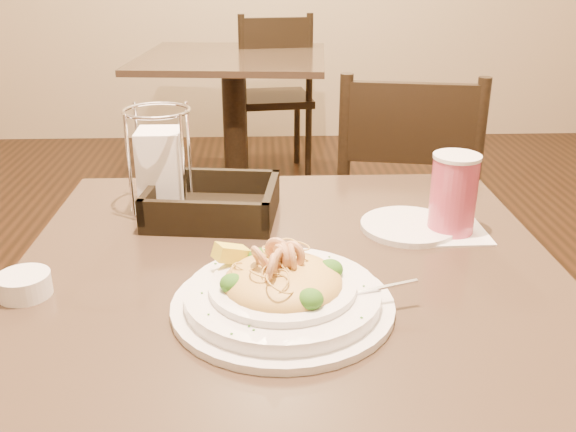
{
  "coord_description": "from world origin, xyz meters",
  "views": [
    {
      "loc": [
        -0.04,
        -0.94,
        1.24
      ],
      "look_at": [
        0.0,
        0.02,
        0.84
      ],
      "focal_mm": 40.0,
      "sensor_mm": 36.0,
      "label": 1
    }
  ],
  "objects_px": {
    "drink_glass": "(453,195)",
    "background_table": "(234,103)",
    "pasta_bowl": "(282,290)",
    "bread_basket": "(213,206)",
    "butter_ramekin": "(24,285)",
    "main_table": "(288,384)",
    "side_plate": "(408,226)",
    "dining_chair_far": "(273,92)",
    "napkin_caddy": "(161,168)",
    "dining_chair_near": "(403,209)"
  },
  "relations": [
    {
      "from": "napkin_caddy",
      "to": "butter_ramekin",
      "type": "relative_size",
      "value": 2.62
    },
    {
      "from": "dining_chair_near",
      "to": "dining_chair_far",
      "type": "distance_m",
      "value": 1.8
    },
    {
      "from": "dining_chair_far",
      "to": "drink_glass",
      "type": "relative_size",
      "value": 6.26
    },
    {
      "from": "dining_chair_far",
      "to": "napkin_caddy",
      "type": "height_order",
      "value": "napkin_caddy"
    },
    {
      "from": "dining_chair_far",
      "to": "napkin_caddy",
      "type": "xyz_separation_m",
      "value": [
        -0.26,
        -2.38,
        0.35
      ]
    },
    {
      "from": "drink_glass",
      "to": "butter_ramekin",
      "type": "xyz_separation_m",
      "value": [
        -0.7,
        -0.2,
        -0.06
      ]
    },
    {
      "from": "main_table",
      "to": "side_plate",
      "type": "xyz_separation_m",
      "value": [
        0.23,
        0.14,
        0.24
      ]
    },
    {
      "from": "background_table",
      "to": "pasta_bowl",
      "type": "relative_size",
      "value": 2.73
    },
    {
      "from": "dining_chair_near",
      "to": "dining_chair_far",
      "type": "height_order",
      "value": "same"
    },
    {
      "from": "drink_glass",
      "to": "butter_ramekin",
      "type": "height_order",
      "value": "drink_glass"
    },
    {
      "from": "bread_basket",
      "to": "side_plate",
      "type": "relative_size",
      "value": 1.48
    },
    {
      "from": "dining_chair_near",
      "to": "napkin_caddy",
      "type": "distance_m",
      "value": 0.95
    },
    {
      "from": "drink_glass",
      "to": "side_plate",
      "type": "bearing_deg",
      "value": 166.83
    },
    {
      "from": "main_table",
      "to": "dining_chair_near",
      "type": "height_order",
      "value": "dining_chair_near"
    },
    {
      "from": "main_table",
      "to": "dining_chair_near",
      "type": "distance_m",
      "value": 0.95
    },
    {
      "from": "main_table",
      "to": "butter_ramekin",
      "type": "bearing_deg",
      "value": -168.43
    },
    {
      "from": "drink_glass",
      "to": "background_table",
      "type": "bearing_deg",
      "value": 102.72
    },
    {
      "from": "dining_chair_near",
      "to": "side_plate",
      "type": "distance_m",
      "value": 0.79
    },
    {
      "from": "dining_chair_far",
      "to": "butter_ramekin",
      "type": "bearing_deg",
      "value": 74.04
    },
    {
      "from": "drink_glass",
      "to": "butter_ramekin",
      "type": "bearing_deg",
      "value": -163.73
    },
    {
      "from": "dining_chair_far",
      "to": "pasta_bowl",
      "type": "distance_m",
      "value": 2.78
    },
    {
      "from": "main_table",
      "to": "drink_glass",
      "type": "relative_size",
      "value": 6.06
    },
    {
      "from": "bread_basket",
      "to": "side_plate",
      "type": "height_order",
      "value": "bread_basket"
    },
    {
      "from": "pasta_bowl",
      "to": "bread_basket",
      "type": "relative_size",
      "value": 1.36
    },
    {
      "from": "butter_ramekin",
      "to": "bread_basket",
      "type": "bearing_deg",
      "value": 48.37
    },
    {
      "from": "dining_chair_near",
      "to": "drink_glass",
      "type": "distance_m",
      "value": 0.82
    },
    {
      "from": "butter_ramekin",
      "to": "dining_chair_near",
      "type": "bearing_deg",
      "value": 50.38
    },
    {
      "from": "bread_basket",
      "to": "side_plate",
      "type": "bearing_deg",
      "value": -11.26
    },
    {
      "from": "bread_basket",
      "to": "butter_ramekin",
      "type": "height_order",
      "value": "bread_basket"
    },
    {
      "from": "dining_chair_near",
      "to": "butter_ramekin",
      "type": "xyz_separation_m",
      "value": [
        -0.79,
        -0.95,
        0.28
      ]
    },
    {
      "from": "dining_chair_far",
      "to": "bread_basket",
      "type": "height_order",
      "value": "dining_chair_far"
    },
    {
      "from": "bread_basket",
      "to": "butter_ramekin",
      "type": "bearing_deg",
      "value": -131.63
    },
    {
      "from": "napkin_caddy",
      "to": "bread_basket",
      "type": "bearing_deg",
      "value": -22.43
    },
    {
      "from": "background_table",
      "to": "dining_chair_far",
      "type": "height_order",
      "value": "dining_chair_far"
    },
    {
      "from": "background_table",
      "to": "bread_basket",
      "type": "bearing_deg",
      "value": -88.75
    },
    {
      "from": "main_table",
      "to": "drink_glass",
      "type": "xyz_separation_m",
      "value": [
        0.3,
        0.12,
        0.31
      ]
    },
    {
      "from": "dining_chair_near",
      "to": "bread_basket",
      "type": "bearing_deg",
      "value": 61.86
    },
    {
      "from": "main_table",
      "to": "bread_basket",
      "type": "height_order",
      "value": "bread_basket"
    },
    {
      "from": "background_table",
      "to": "napkin_caddy",
      "type": "relative_size",
      "value": 4.71
    },
    {
      "from": "dining_chair_far",
      "to": "napkin_caddy",
      "type": "distance_m",
      "value": 2.42
    },
    {
      "from": "dining_chair_near",
      "to": "pasta_bowl",
      "type": "xyz_separation_m",
      "value": [
        -0.4,
        -1.01,
        0.29
      ]
    },
    {
      "from": "drink_glass",
      "to": "side_plate",
      "type": "xyz_separation_m",
      "value": [
        -0.07,
        0.02,
        -0.07
      ]
    },
    {
      "from": "main_table",
      "to": "side_plate",
      "type": "distance_m",
      "value": 0.36
    },
    {
      "from": "main_table",
      "to": "bread_basket",
      "type": "relative_size",
      "value": 3.42
    },
    {
      "from": "background_table",
      "to": "napkin_caddy",
      "type": "bearing_deg",
      "value": -91.59
    },
    {
      "from": "side_plate",
      "to": "background_table",
      "type": "bearing_deg",
      "value": 100.93
    },
    {
      "from": "side_plate",
      "to": "drink_glass",
      "type": "bearing_deg",
      "value": -13.17
    },
    {
      "from": "napkin_caddy",
      "to": "drink_glass",
      "type": "bearing_deg",
      "value": -13.69
    },
    {
      "from": "side_plate",
      "to": "napkin_caddy",
      "type": "bearing_deg",
      "value": 166.22
    },
    {
      "from": "pasta_bowl",
      "to": "napkin_caddy",
      "type": "bearing_deg",
      "value": 119.77
    }
  ]
}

